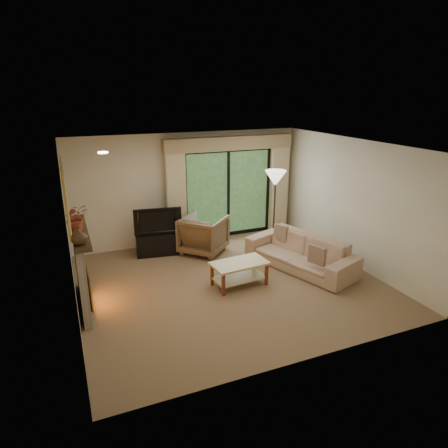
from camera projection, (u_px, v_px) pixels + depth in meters
name	position (u px, v px, depth m)	size (l,w,h in m)	color
floor	(230.00, 283.00, 7.63)	(5.50, 5.50, 0.00)	#7F6345
ceiling	(231.00, 146.00, 6.80)	(5.50, 5.50, 0.00)	silver
wall_back	(188.00, 188.00, 9.40)	(5.00, 5.00, 0.00)	beige
wall_front	(309.00, 275.00, 5.03)	(5.00, 5.00, 0.00)	beige
wall_left	(69.00, 239.00, 6.22)	(5.00, 5.00, 0.00)	beige
wall_right	(353.00, 203.00, 8.21)	(5.00, 5.00, 0.00)	beige
fireplace	(80.00, 269.00, 6.63)	(0.24, 1.70, 1.37)	gray
mirror	(65.00, 196.00, 6.20)	(0.07, 1.45, 1.02)	#B6882E
sliding_door	(228.00, 193.00, 9.79)	(2.26, 0.10, 2.16)	black
curtain_left	(176.00, 196.00, 9.17)	(0.45, 0.18, 2.35)	#C9B38C
curtain_right	(278.00, 185.00, 10.15)	(0.45, 0.18, 2.35)	#C9B38C
cornice	(230.00, 143.00, 9.32)	(3.20, 0.24, 0.32)	tan
media_console	(159.00, 243.00, 8.93)	(0.99, 0.45, 0.50)	black
tv	(157.00, 220.00, 8.76)	(1.03, 0.13, 0.59)	black
armchair	(204.00, 235.00, 8.95)	(0.91, 0.94, 0.85)	brown
sofa	(300.00, 253.00, 8.18)	(2.32, 0.91, 0.68)	tan
pillow_near	(317.00, 255.00, 7.49)	(0.09, 0.35, 0.35)	brown
pillow_far	(281.00, 233.00, 8.67)	(0.09, 0.34, 0.34)	brown
coffee_table	(239.00, 274.00, 7.49)	(1.04, 0.57, 0.47)	#D5C27B
floor_lamp	(274.00, 209.00, 9.18)	(0.48, 0.48, 1.80)	#FFF0CA
vase	(79.00, 236.00, 5.79)	(0.25, 0.25, 0.26)	#3C2A17
branches	(75.00, 218.00, 6.30)	(0.40, 0.34, 0.44)	#A73B23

